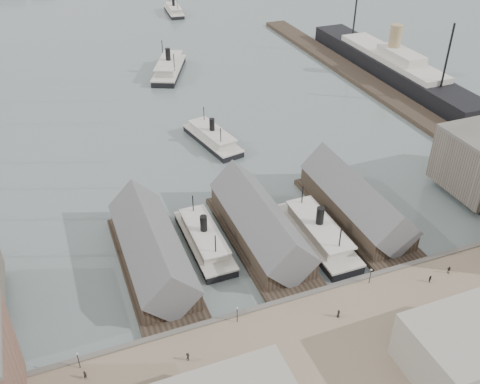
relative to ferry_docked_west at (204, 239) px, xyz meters
name	(u,v)px	position (x,y,z in m)	size (l,w,h in m)	color
ground	(290,286)	(13.00, -19.76, -2.17)	(900.00, 900.00, 0.00)	slate
quay	(338,352)	(13.00, -39.76, -1.17)	(180.00, 30.00, 2.00)	#7F6C55
seawall	(302,299)	(13.00, -24.96, -1.02)	(180.00, 1.20, 2.30)	#59544C
east_wharf	(370,84)	(91.00, 70.24, -1.37)	(10.00, 180.00, 1.60)	#2D231C
ferry_shed_west	(152,251)	(-13.00, -2.88, 2.47)	(14.00, 42.00, 12.60)	#2D231C
ferry_shed_center	(260,225)	(13.00, -2.88, 2.47)	(14.00, 42.00, 12.60)	#2D231C
ferry_shed_east	(356,203)	(39.00, -2.88, 2.47)	(14.00, 42.00, 12.60)	#2D231C
street_bldg_center	(477,347)	(33.00, -51.76, 4.83)	(24.00, 16.00, 10.00)	gray
lamp_post_far_w	(78,358)	(-32.00, -26.76, 2.55)	(0.44, 0.44, 3.92)	black
lamp_post_near_w	(237,312)	(-2.00, -26.76, 2.55)	(0.44, 0.44, 3.92)	black
lamp_post_near_e	(371,273)	(28.00, -26.76, 2.55)	(0.44, 0.44, 3.92)	black
ferry_docked_west	(204,239)	(0.00, 0.00, 0.00)	(7.77, 25.89, 9.25)	black
ferry_docked_east	(318,233)	(26.00, -7.89, 0.22)	(8.54, 28.47, 10.17)	black
ferry_open_near	(212,137)	(18.34, 47.95, -0.02)	(12.63, 26.67, 9.16)	black
ferry_open_mid	(169,68)	(21.30, 111.84, 0.47)	(21.64, 32.55, 11.24)	black
ferry_open_far	(174,10)	(47.24, 198.66, -0.12)	(9.40, 25.00, 8.74)	black
ocean_steamer	(391,65)	(105.00, 77.34, 2.25)	(14.04, 102.60, 20.52)	black
horse_cart_center	(230,367)	(-7.32, -37.04, 0.67)	(4.95, 3.11, 1.68)	black
horse_cart_right	(422,340)	(28.09, -44.21, 0.64)	(4.81, 2.53, 1.59)	black
pedestrian_0	(85,375)	(-31.38, -29.43, 0.74)	(0.66, 0.48, 1.82)	black
pedestrian_2	(188,357)	(-13.61, -32.14, 0.70)	(1.12, 0.65, 1.74)	black
pedestrian_3	(282,374)	(0.66, -41.71, 0.72)	(1.04, 0.43, 1.77)	black
pedestrian_4	(338,314)	(17.01, -32.78, 0.70)	(0.85, 0.55, 1.74)	black
pedestrian_5	(415,338)	(27.30, -43.34, 0.74)	(0.66, 0.48, 1.82)	black
pedestrian_6	(430,279)	(40.26, -31.08, 0.64)	(0.79, 0.62, 1.62)	black
pedestrian_7	(465,318)	(39.31, -42.76, 0.69)	(1.11, 0.64, 1.72)	black
pedestrian_8	(449,270)	(45.75, -30.27, 0.74)	(1.06, 0.44, 1.81)	black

